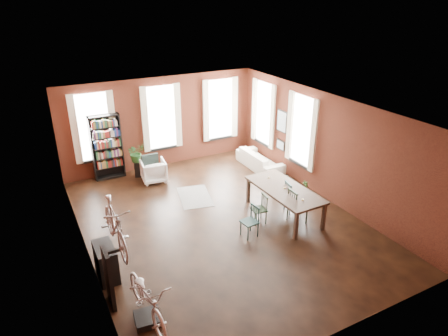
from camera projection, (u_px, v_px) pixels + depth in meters
room at (217, 141)px, 10.77m from camera, size 9.00×9.04×3.22m
dining_table at (284, 202)px, 11.22m from camera, size 1.16×2.46×0.83m
dining_chair_a at (249, 222)px, 10.24m from camera, size 0.43×0.43×0.85m
dining_chair_b at (259, 209)px, 10.85m from camera, size 0.42×0.42×0.82m
dining_chair_c at (298, 206)px, 10.84m from camera, size 0.48×0.48×1.00m
dining_chair_d at (293, 197)px, 11.37m from camera, size 0.50×0.50×0.93m
bookshelf at (107, 147)px, 13.22m from camera, size 1.00×0.32×2.20m
white_armchair at (153, 170)px, 13.24m from camera, size 0.86×0.81×0.80m
cream_sofa at (260, 157)px, 14.23m from camera, size 0.61×2.08×0.81m
striped_rug at (195, 197)px, 12.36m from camera, size 1.24×1.65×0.01m
bike_trainer at (148, 318)px, 7.69m from camera, size 0.55×0.55×0.14m
bike_wall_rack at (109, 279)px, 7.88m from camera, size 0.16×0.60×1.30m
console_table at (106, 262)px, 8.76m from camera, size 0.40×0.80×0.80m
plant_stand at (139, 169)px, 13.64m from camera, size 0.34×0.34×0.54m
plant_by_sofa at (243, 157)px, 14.97m from camera, size 0.35×0.60×0.26m
plant_small at (305, 190)px, 12.59m from camera, size 0.26×0.43×0.15m
bicycle_floor at (145, 280)px, 7.28m from camera, size 0.68×0.97×1.77m
bicycle_hung at (113, 210)px, 7.38m from camera, size 0.47×1.00×1.66m
plant_on_stand at (136, 155)px, 13.44m from camera, size 0.74×0.78×0.50m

